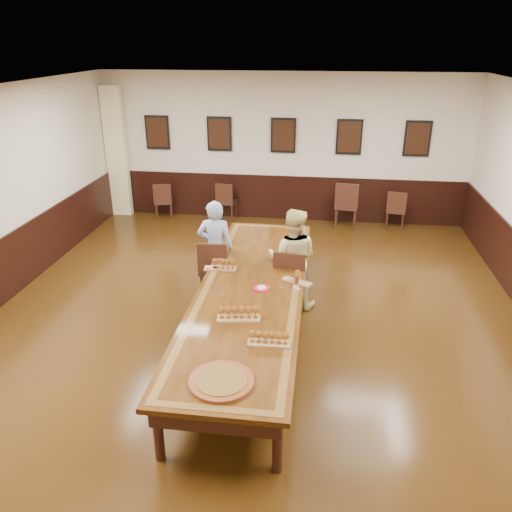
# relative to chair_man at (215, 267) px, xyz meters

# --- Properties ---
(floor) EXTENTS (8.00, 10.00, 0.02)m
(floor) POSITION_rel_chair_man_xyz_m (0.74, -1.12, -0.50)
(floor) COLOR black
(floor) RESTS_ON ground
(ceiling) EXTENTS (8.00, 10.00, 0.02)m
(ceiling) POSITION_rel_chair_man_xyz_m (0.74, -1.12, 2.72)
(ceiling) COLOR white
(ceiling) RESTS_ON floor
(wall_back) EXTENTS (8.00, 0.02, 3.20)m
(wall_back) POSITION_rel_chair_man_xyz_m (0.74, 3.89, 1.11)
(wall_back) COLOR beige
(wall_back) RESTS_ON floor
(chair_man) EXTENTS (0.48, 0.52, 0.98)m
(chair_man) POSITION_rel_chair_man_xyz_m (0.00, 0.00, 0.00)
(chair_man) COLOR black
(chair_man) RESTS_ON floor
(chair_woman) EXTENTS (0.51, 0.55, 1.00)m
(chair_woman) POSITION_rel_chair_man_xyz_m (1.22, -0.26, 0.01)
(chair_woman) COLOR black
(chair_woman) RESTS_ON floor
(spare_chair_a) EXTENTS (0.49, 0.51, 0.85)m
(spare_chair_a) POSITION_rel_chair_man_xyz_m (-1.95, 3.53, -0.06)
(spare_chair_a) COLOR black
(spare_chair_a) RESTS_ON floor
(spare_chair_b) EXTENTS (0.46, 0.49, 0.86)m
(spare_chair_b) POSITION_rel_chair_man_xyz_m (-0.50, 3.69, -0.06)
(spare_chair_b) COLOR black
(spare_chair_b) RESTS_ON floor
(spare_chair_c) EXTENTS (0.55, 0.58, 1.03)m
(spare_chair_c) POSITION_rel_chair_man_xyz_m (2.17, 3.48, 0.03)
(spare_chair_c) COLOR black
(spare_chair_c) RESTS_ON floor
(spare_chair_d) EXTENTS (0.48, 0.51, 0.85)m
(spare_chair_d) POSITION_rel_chair_man_xyz_m (3.25, 3.57, -0.06)
(spare_chair_d) COLOR black
(spare_chair_d) RESTS_ON floor
(person_man) EXTENTS (0.58, 0.40, 1.56)m
(person_man) POSITION_rel_chair_man_xyz_m (-0.00, 0.10, 0.29)
(person_man) COLOR #4865B5
(person_man) RESTS_ON floor
(person_woman) EXTENTS (0.83, 0.67, 1.56)m
(person_woman) POSITION_rel_chair_man_xyz_m (1.23, -0.15, 0.29)
(person_woman) COLOR beige
(person_woman) RESTS_ON floor
(pink_phone) EXTENTS (0.12, 0.16, 0.01)m
(pink_phone) POSITION_rel_chair_man_xyz_m (1.34, -1.05, 0.27)
(pink_phone) COLOR #EB4E81
(pink_phone) RESTS_ON conference_table
(curtain) EXTENTS (0.45, 0.18, 2.90)m
(curtain) POSITION_rel_chair_man_xyz_m (-3.01, 3.70, 0.96)
(curtain) COLOR beige
(curtain) RESTS_ON floor
(wainscoting) EXTENTS (8.00, 10.00, 1.00)m
(wainscoting) POSITION_rel_chair_man_xyz_m (0.74, -1.12, 0.01)
(wainscoting) COLOR black
(wainscoting) RESTS_ON floor
(conference_table) EXTENTS (1.40, 5.00, 0.76)m
(conference_table) POSITION_rel_chair_man_xyz_m (0.74, -1.12, 0.12)
(conference_table) COLOR #311A08
(conference_table) RESTS_ON floor
(posters) EXTENTS (6.14, 0.04, 0.74)m
(posters) POSITION_rel_chair_man_xyz_m (0.74, 3.82, 1.41)
(posters) COLOR black
(posters) RESTS_ON wall_back
(flight_a) EXTENTS (0.47, 0.16, 0.17)m
(flight_a) POSITION_rel_chair_man_xyz_m (0.23, -0.61, 0.34)
(flight_a) COLOR olive
(flight_a) RESTS_ON conference_table
(flight_b) EXTENTS (0.44, 0.30, 0.16)m
(flight_b) POSITION_rel_chair_man_xyz_m (1.34, -0.89, 0.34)
(flight_b) COLOR olive
(flight_b) RESTS_ON conference_table
(flight_c) EXTENTS (0.53, 0.23, 0.19)m
(flight_c) POSITION_rel_chair_man_xyz_m (0.71, -1.97, 0.35)
(flight_c) COLOR olive
(flight_c) RESTS_ON conference_table
(flight_d) EXTENTS (0.47, 0.16, 0.17)m
(flight_d) POSITION_rel_chair_man_xyz_m (1.12, -2.44, 0.34)
(flight_d) COLOR olive
(flight_d) RESTS_ON conference_table
(red_plate_grp) EXTENTS (0.22, 0.22, 0.03)m
(red_plate_grp) POSITION_rel_chair_man_xyz_m (0.88, -1.14, 0.27)
(red_plate_grp) COLOR red
(red_plate_grp) RESTS_ON conference_table
(carved_platter) EXTENTS (0.79, 0.79, 0.05)m
(carved_platter) POSITION_rel_chair_man_xyz_m (0.74, -3.15, 0.29)
(carved_platter) COLOR #622913
(carved_platter) RESTS_ON conference_table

